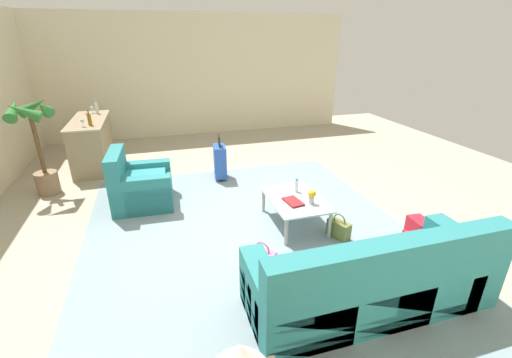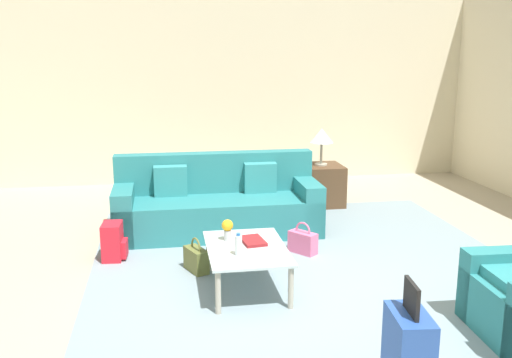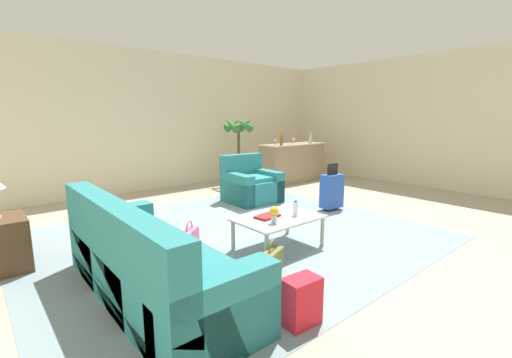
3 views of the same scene
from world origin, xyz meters
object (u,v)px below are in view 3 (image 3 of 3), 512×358
Objects in this scene: couch at (144,266)px; handbag_olive at (273,260)px; wine_glass_left_of_centre at (293,140)px; handbag_pink at (190,238)px; wine_glass_right_of_centre at (310,139)px; potted_palm at (239,147)px; coffee_table at (279,221)px; suitcase_blue at (332,191)px; armchair at (250,186)px; bar_console at (293,162)px; wine_bottle_amber at (281,140)px; wine_bottle_clear at (310,139)px; flower_vase at (274,213)px; wine_glass_leftmost at (276,141)px; water_bottle at (295,209)px; coffee_table_book at (267,216)px; backpack_red at (300,302)px.

couch is 1.35m from handbag_olive.
handbag_pink is at bearing -151.80° from wine_glass_left_of_centre.
potted_palm reaches higher than wine_glass_right_of_centre.
suitcase_blue is at bearing 19.29° from coffee_table.
handbag_pink is 1.00× the size of handbag_olive.
armchair reaches higher than handbag_pink.
bar_console reaches higher than handbag_olive.
wine_bottle_amber is 1.00× the size of wine_bottle_clear.
wine_glass_right_of_centre is (5.93, 3.19, 0.77)m from couch.
wine_glass_left_of_centre is 0.43× the size of handbag_pink.
handbag_pink is at bearing -136.04° from potted_palm.
wine_glass_right_of_centre is 0.43× the size of handbag_pink.
wine_glass_left_of_centre is at bearing -90.00° from bar_console.
wine_glass_left_of_centre is 0.51× the size of wine_bottle_amber.
wine_glass_leftmost reaches higher than flower_vase.
potted_palm reaches higher than handbag_pink.
wine_bottle_clear reaches higher than wine_glass_leftmost.
handbag_olive is at bearing -154.49° from water_bottle.
coffee_table is at bearing 153.43° from water_bottle.
potted_palm is (-1.83, 0.72, -0.16)m from wine_bottle_clear.
wine_bottle_clear is (3.83, 3.08, 0.59)m from water_bottle.
wine_bottle_amber is 4.51m from handbag_pink.
bar_console is at bearing 22.88° from armchair.
water_bottle reaches higher than coffee_table.
water_bottle is at bearing -26.57° from coffee_table.
wine_bottle_amber is at bearing 45.20° from coffee_table.
water_bottle is 4.20m from wine_glass_leftmost.
suitcase_blue reaches higher than coffee_table_book.
handbag_pink is (-0.85, 0.76, -0.24)m from coffee_table.
flower_vase is 0.24× the size of suitcase_blue.
wine_glass_right_of_centre is at bearing 40.48° from backpack_red.
couch is at bearing -148.95° from wine_glass_left_of_centre.
armchair is 2.42× the size of backpack_red.
water_bottle is 0.57× the size of handbag_pink.
wine_bottle_amber reaches higher than backpack_red.
wine_bottle_amber reaches higher than handbag_olive.
coffee_table is 0.58× the size of bar_console.
wine_bottle_clear is at bearing -5.60° from wine_glass_leftmost.
water_bottle is 1.41m from handbag_pink.
wine_glass_leftmost is (3.09, 3.24, 0.55)m from flower_vase.
handbag_olive is (-0.39, -0.52, -0.30)m from coffee_table_book.
bar_console is 4.96m from handbag_pink.
armchair is 1.88m from potted_palm.
flower_vase is at bearing -173.21° from water_bottle.
suitcase_blue is at bearing -109.97° from wine_glass_leftmost.
flower_vase is 4.94m from bar_console.
wine_bottle_amber is 0.35× the size of suitcase_blue.
coffee_table_book is 1.04m from handbag_pink.
armchair is at bearing -120.42° from potted_palm.
couch is at bearing -145.65° from wine_glass_leftmost.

